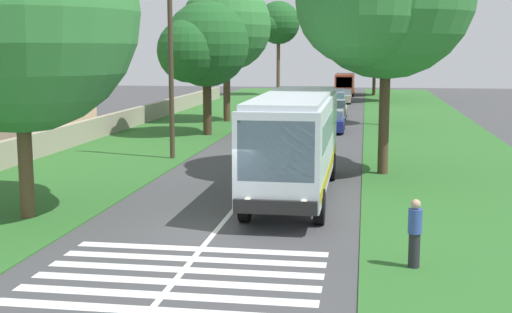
# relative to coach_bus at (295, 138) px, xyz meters

# --- Properties ---
(ground) EXTENTS (160.00, 160.00, 0.00)m
(ground) POSITION_rel_coach_bus_xyz_m (-5.05, 1.80, -2.15)
(ground) COLOR #424244
(grass_verge_left) EXTENTS (120.00, 8.00, 0.04)m
(grass_verge_left) POSITION_rel_coach_bus_xyz_m (9.95, 10.00, -2.13)
(grass_verge_left) COLOR #2D6628
(grass_verge_left) RESTS_ON ground
(grass_verge_right) EXTENTS (120.00, 8.00, 0.04)m
(grass_verge_right) POSITION_rel_coach_bus_xyz_m (9.95, -6.40, -2.13)
(grass_verge_right) COLOR #2D6628
(grass_verge_right) RESTS_ON ground
(centre_line) EXTENTS (110.00, 0.16, 0.01)m
(centre_line) POSITION_rel_coach_bus_xyz_m (9.95, 1.80, -2.14)
(centre_line) COLOR silver
(centre_line) RESTS_ON ground
(coach_bus) EXTENTS (11.16, 2.62, 3.73)m
(coach_bus) POSITION_rel_coach_bus_xyz_m (0.00, 0.00, 0.00)
(coach_bus) COLOR silver
(coach_bus) RESTS_ON ground
(zebra_crossing) EXTENTS (5.85, 6.80, 0.01)m
(zebra_crossing) POSITION_rel_coach_bus_xyz_m (-9.83, 1.80, -2.14)
(zebra_crossing) COLOR silver
(zebra_crossing) RESTS_ON ground
(trailing_car_0) EXTENTS (4.30, 1.78, 1.43)m
(trailing_car_0) POSITION_rel_coach_bus_xyz_m (20.53, -0.28, -1.48)
(trailing_car_0) COLOR navy
(trailing_car_0) RESTS_ON ground
(trailing_car_1) EXTENTS (4.30, 1.78, 1.43)m
(trailing_car_1) POSITION_rel_coach_bus_xyz_m (29.84, -0.17, -1.48)
(trailing_car_1) COLOR #B7A893
(trailing_car_1) RESTS_ON ground
(trailing_car_2) EXTENTS (4.30, 1.78, 1.43)m
(trailing_car_2) POSITION_rel_coach_bus_xyz_m (39.67, 0.22, -1.48)
(trailing_car_2) COLOR #145933
(trailing_car_2) RESTS_ON ground
(trailing_car_3) EXTENTS (4.30, 1.78, 1.43)m
(trailing_car_3) POSITION_rel_coach_bus_xyz_m (45.41, -0.23, -1.48)
(trailing_car_3) COLOR #B7A893
(trailing_car_3) RESTS_ON ground
(trailing_minibus_0) EXTENTS (6.00, 2.14, 2.53)m
(trailing_minibus_0) POSITION_rel_coach_bus_xyz_m (56.62, -0.11, -0.60)
(trailing_minibus_0) COLOR #CC4C33
(trailing_minibus_0) RESTS_ON ground
(roadside_tree_left_0) EXTENTS (5.82, 4.90, 10.74)m
(roadside_tree_left_0) POSITION_rel_coach_bus_xyz_m (55.90, 7.62, 6.03)
(roadside_tree_left_0) COLOR brown
(roadside_tree_left_0) RESTS_ON grass_verge_left
(roadside_tree_left_1) EXTENTS (6.59, 5.30, 8.19)m
(roadside_tree_left_1) POSITION_rel_coach_bus_xyz_m (17.44, 7.37, 3.29)
(roadside_tree_left_1) COLOR #3D2D1E
(roadside_tree_left_1) RESTS_ON grass_verge_left
(roadside_tree_left_2) EXTENTS (7.45, 6.55, 10.24)m
(roadside_tree_left_2) POSITION_rel_coach_bus_xyz_m (25.75, 7.78, 4.70)
(roadside_tree_left_2) COLOR #4C3826
(roadside_tree_left_2) RESTS_ON grass_verge_left
(roadside_tree_left_3) EXTENTS (8.62, 7.40, 10.08)m
(roadside_tree_left_3) POSITION_rel_coach_bus_xyz_m (-4.45, 8.19, 4.09)
(roadside_tree_left_3) COLOR brown
(roadside_tree_left_3) RESTS_ON grass_verge_left
(roadside_tree_right_1) EXTENTS (7.76, 6.51, 9.00)m
(roadside_tree_right_1) POSITION_rel_coach_bus_xyz_m (48.11, -3.91, 3.51)
(roadside_tree_right_1) COLOR brown
(roadside_tree_right_1) RESTS_ON grass_verge_right
(roadside_tree_right_2) EXTENTS (8.33, 7.06, 9.92)m
(roadside_tree_right_2) POSITION_rel_coach_bus_xyz_m (57.70, -3.31, 4.10)
(roadside_tree_right_2) COLOR #4C3826
(roadside_tree_right_2) RESTS_ON grass_verge_right
(roadside_tree_right_3) EXTENTS (6.31, 5.32, 10.00)m
(roadside_tree_right_3) POSITION_rel_coach_bus_xyz_m (25.04, -3.48, 5.09)
(roadside_tree_right_3) COLOR #3D2D1E
(roadside_tree_right_3) RESTS_ON grass_verge_right
(utility_pole) EXTENTS (0.24, 1.40, 8.45)m
(utility_pole) POSITION_rel_coach_bus_xyz_m (7.93, 6.79, 2.26)
(utility_pole) COLOR #473828
(utility_pole) RESTS_ON grass_verge_left
(roadside_wall) EXTENTS (70.00, 0.40, 1.23)m
(roadside_wall) POSITION_rel_coach_bus_xyz_m (14.95, 13.40, -1.49)
(roadside_wall) COLOR #9E937F
(roadside_wall) RESTS_ON grass_verge_left
(pedestrian) EXTENTS (0.34, 0.34, 1.69)m
(pedestrian) POSITION_rel_coach_bus_xyz_m (-7.97, -3.71, -1.24)
(pedestrian) COLOR #26262D
(pedestrian) RESTS_ON grass_verge_right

